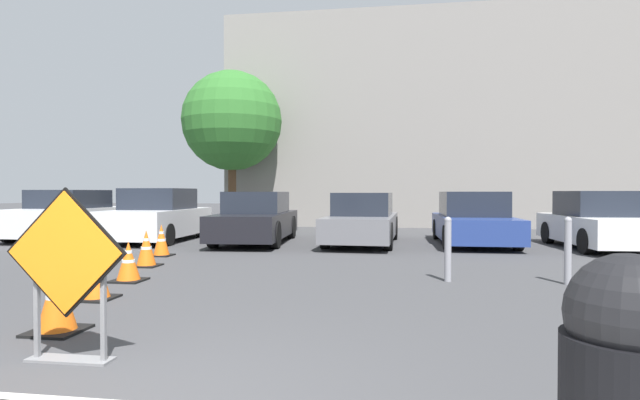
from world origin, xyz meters
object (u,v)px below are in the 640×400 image
traffic_cone_second (96,276)px  parked_car_fifth (473,220)px  traffic_cone_third (128,262)px  traffic_cone_fourth (146,249)px  traffic_cone_fifth (161,241)px  parked_car_fourth (363,220)px  trash_bin (629,376)px  parked_car_nearest (68,216)px  parked_car_sixth (599,222)px  bollard_second (568,249)px  road_closed_sign (66,267)px  bollard_nearest (448,247)px  parked_car_second (158,217)px  traffic_cone_nearest (57,297)px  parked_car_third (256,219)px

traffic_cone_second → parked_car_fifth: bearing=52.9°
traffic_cone_third → parked_car_fifth: (6.46, 6.82, 0.35)m
traffic_cone_fourth → traffic_cone_fifth: 1.61m
parked_car_fourth → trash_bin: parked_car_fourth is taller
parked_car_nearest → parked_car_sixth: size_ratio=1.06×
traffic_cone_second → traffic_cone_fourth: 3.01m
traffic_cone_third → traffic_cone_fourth: size_ratio=0.92×
bollard_second → traffic_cone_third: bearing=-173.9°
road_closed_sign → bollard_nearest: road_closed_sign is taller
parked_car_fifth → traffic_cone_second: bearing=52.2°
traffic_cone_second → traffic_cone_third: 1.36m
traffic_cone_third → traffic_cone_second: bearing=-78.2°
traffic_cone_fourth → bollard_second: 7.54m
parked_car_second → parked_car_sixth: parked_car_second is taller
road_closed_sign → bollard_nearest: bearing=50.7°
parked_car_second → trash_bin: parked_car_second is taller
bollard_nearest → parked_car_fifth: bearing=77.8°
traffic_cone_second → traffic_cone_fourth: bearing=105.3°
road_closed_sign → traffic_cone_fourth: bearing=111.2°
traffic_cone_second → traffic_cone_fifth: size_ratio=0.91×
trash_bin → parked_car_sixth: bearing=69.7°
bollard_second → traffic_cone_fourth: bearing=173.8°
traffic_cone_nearest → bollard_nearest: size_ratio=0.71×
traffic_cone_fifth → bollard_nearest: bollard_nearest is taller
road_closed_sign → traffic_cone_nearest: (-0.70, 0.82, -0.45)m
parked_car_nearest → parked_car_fourth: (9.15, -0.11, -0.04)m
traffic_cone_fifth → parked_car_sixth: parked_car_sixth is taller
traffic_cone_second → traffic_cone_fifth: traffic_cone_fifth is taller
trash_bin → bollard_second: bearing=74.2°
parked_car_sixth → traffic_cone_fourth: bearing=21.9°
traffic_cone_third → parked_car_nearest: size_ratio=0.15×
parked_car_fourth → parked_car_nearest: bearing=2.0°
trash_bin → bollard_second: size_ratio=0.99×
parked_car_sixth → bollard_nearest: size_ratio=3.90×
traffic_cone_nearest → parked_car_sixth: size_ratio=0.18×
traffic_cone_fifth → parked_car_sixth: size_ratio=0.18×
parked_car_second → parked_car_fifth: size_ratio=0.96×
road_closed_sign → traffic_cone_fifth: bearing=110.1°
parked_car_fifth → bollard_nearest: (-1.31, -6.07, -0.11)m
road_closed_sign → parked_car_fourth: 10.33m
traffic_cone_nearest → parked_car_second: (-3.52, 9.28, 0.35)m
parked_car_fourth → trash_bin: size_ratio=4.45×
traffic_cone_fourth → trash_bin: size_ratio=0.67×
traffic_cone_nearest → parked_car_second: 9.93m
road_closed_sign → traffic_cone_third: (-1.52, 3.68, -0.50)m
traffic_cone_third → parked_car_third: bearing=86.8°
traffic_cone_nearest → bollard_nearest: bollard_nearest is taller
traffic_cone_third → parked_car_nearest: parked_car_nearest is taller
traffic_cone_fifth → trash_bin: bearing=-53.3°
traffic_cone_nearest → parked_car_sixth: (8.68, 9.05, 0.31)m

